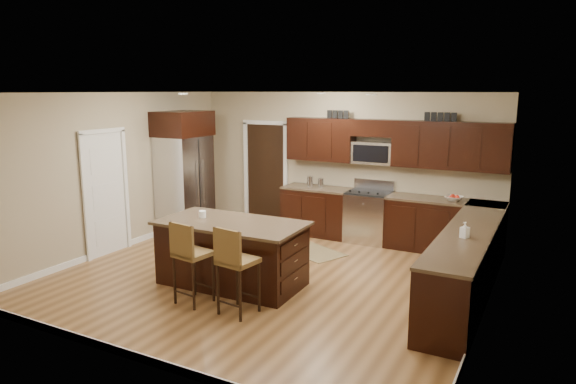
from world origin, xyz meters
The scene contains 22 objects.
floor centered at (0.00, 0.00, 0.00)m, with size 6.00×6.00×0.00m, color olive.
ceiling centered at (0.00, 0.00, 2.70)m, with size 6.00×6.00×0.00m, color silver.
wall_back centered at (0.00, 2.75, 1.35)m, with size 6.00×6.00×0.00m, color tan.
wall_left centered at (-3.00, 0.00, 1.35)m, with size 5.50×5.50×0.00m, color tan.
wall_right centered at (3.00, 0.00, 1.35)m, with size 5.50×5.50×0.00m, color tan.
base_cabinets centered at (1.90, 1.45, 0.46)m, with size 4.02×3.96×0.92m.
upper_cabinets centered at (1.04, 2.58, 1.84)m, with size 4.00×0.33×0.80m.
range centered at (0.68, 2.45, 0.47)m, with size 0.76×0.64×1.11m.
microwave centered at (0.68, 2.60, 1.62)m, with size 0.76×0.31×0.40m, color silver.
doorway centered at (-1.65, 2.73, 1.03)m, with size 0.85×0.03×2.06m, color black.
pantry_door centered at (-2.98, -0.30, 1.02)m, with size 0.03×0.80×2.04m, color white.
letter_decor centered at (0.90, 2.58, 2.29)m, with size 2.20×0.03×0.15m, color black, non-canonical shape.
island centered at (-0.33, -0.49, 0.43)m, with size 2.10×1.13×0.92m.
stool_mid centered at (-0.41, -1.33, 0.69)m, with size 0.46×0.46×1.10m.
stool_right centered at (0.28, -1.33, 0.70)m, with size 0.47×0.47×1.12m.
refrigerator centered at (-2.62, 1.32, 1.20)m, with size 0.79×1.00×2.35m.
floor_mat centered at (0.09, 1.37, 0.01)m, with size 1.01×0.68×0.01m, color olive.
fruit_bowl centered at (2.16, 2.45, 0.96)m, with size 0.29×0.29×0.07m, color silver.
soap_bottle centered at (2.70, 0.21, 1.02)m, with size 0.09×0.09×0.20m, color #B2B2B2.
canister_tall centered at (-0.50, 2.45, 1.02)m, with size 0.12×0.12×0.20m, color silver.
canister_short centered at (-0.28, 2.45, 1.01)m, with size 0.11×0.11×0.18m, color silver.
island_jar centered at (-0.83, -0.49, 0.97)m, with size 0.10×0.10×0.10m, color white.
Camera 1 is at (3.64, -6.28, 2.73)m, focal length 32.00 mm.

